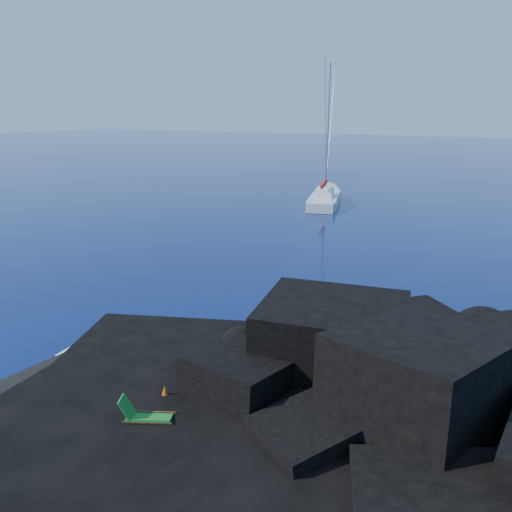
{
  "coord_description": "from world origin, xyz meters",
  "views": [
    {
      "loc": [
        15.59,
        -9.42,
        9.37
      ],
      "look_at": [
        3.08,
        12.67,
        2.0
      ],
      "focal_mm": 35.0,
      "sensor_mm": 36.0,
      "label": 1
    }
  ],
  "objects_px": {
    "deck_chair": "(149,412)",
    "sunbather": "(100,385)",
    "sailboat": "(324,204)",
    "marker_cone": "(165,394)"
  },
  "relations": [
    {
      "from": "deck_chair",
      "to": "sunbather",
      "type": "bearing_deg",
      "value": 137.99
    },
    {
      "from": "sailboat",
      "to": "sunbather",
      "type": "xyz_separation_m",
      "value": [
        7.32,
        -38.25,
        0.51
      ]
    },
    {
      "from": "sailboat",
      "to": "marker_cone",
      "type": "height_order",
      "value": "sailboat"
    },
    {
      "from": "deck_chair",
      "to": "marker_cone",
      "type": "distance_m",
      "value": 1.35
    },
    {
      "from": "deck_chair",
      "to": "marker_cone",
      "type": "relative_size",
      "value": 2.55
    },
    {
      "from": "sunbather",
      "to": "marker_cone",
      "type": "bearing_deg",
      "value": -23.71
    },
    {
      "from": "sailboat",
      "to": "marker_cone",
      "type": "xyz_separation_m",
      "value": [
        9.76,
        -37.78,
        0.65
      ]
    },
    {
      "from": "sunbather",
      "to": "marker_cone",
      "type": "height_order",
      "value": "marker_cone"
    },
    {
      "from": "deck_chair",
      "to": "sunbather",
      "type": "height_order",
      "value": "deck_chair"
    },
    {
      "from": "deck_chair",
      "to": "marker_cone",
      "type": "height_order",
      "value": "deck_chair"
    }
  ]
}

